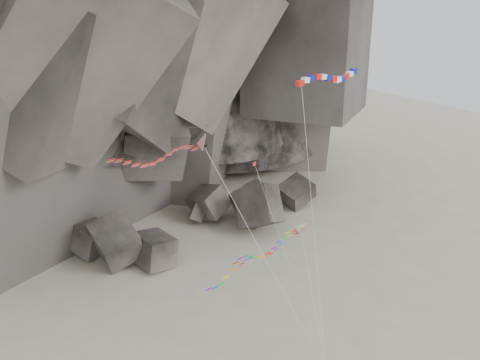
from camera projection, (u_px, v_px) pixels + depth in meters
boulder_field at (185, 228)px, 89.73m from camera, size 74.37×19.23×10.19m
delta_kite at (153, 156)px, 44.63m from camera, size 20.72×6.70×28.03m
banner_kite at (329, 79)px, 54.06m from camera, size 9.64×6.95×31.66m
parafoil_kite at (253, 257)px, 52.65m from camera, size 14.24×5.05×16.01m
pennant_kite at (268, 204)px, 56.28m from camera, size 3.68×9.11×22.50m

